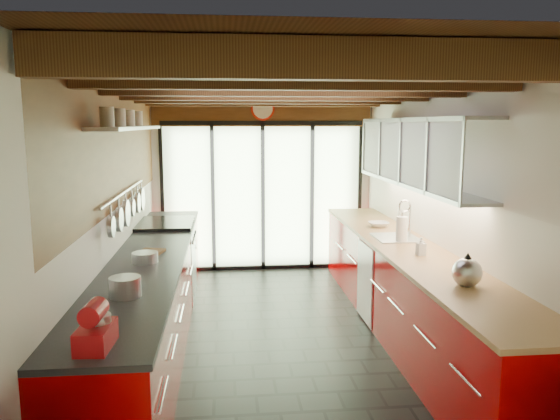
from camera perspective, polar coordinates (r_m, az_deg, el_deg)
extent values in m
plane|color=black|center=(5.64, 0.24, -13.30)|extent=(5.50, 5.50, 0.00)
plane|color=silver|center=(8.00, -1.83, 2.98)|extent=(3.20, 0.00, 3.20)
plane|color=silver|center=(2.64, 6.66, -9.67)|extent=(3.20, 0.00, 3.20)
plane|color=silver|center=(5.36, -17.02, -0.42)|extent=(0.00, 5.50, 5.50)
plane|color=silver|center=(5.68, 16.52, 0.12)|extent=(0.00, 5.50, 5.50)
plane|color=#472814|center=(5.24, 0.26, 14.04)|extent=(5.50, 5.50, 0.00)
cube|color=#593316|center=(3.01, 4.96, 15.44)|extent=(3.14, 0.14, 0.22)
cube|color=#593316|center=(3.89, 2.42, 14.00)|extent=(3.14, 0.14, 0.22)
cube|color=#593316|center=(4.78, 0.84, 13.08)|extent=(3.14, 0.14, 0.22)
cube|color=#593316|center=(5.67, -0.23, 12.44)|extent=(3.14, 0.14, 0.22)
cube|color=#593316|center=(6.57, -1.01, 11.98)|extent=(3.14, 0.14, 0.22)
cube|color=#593316|center=(7.46, -1.60, 11.62)|extent=(3.14, 0.14, 0.22)
cube|color=brown|center=(7.92, -1.85, 10.53)|extent=(3.14, 0.06, 0.50)
plane|color=brown|center=(5.48, -16.64, 6.91)|extent=(0.00, 4.90, 4.90)
plane|color=#C6EAAD|center=(8.01, -1.82, 1.37)|extent=(2.90, 0.00, 2.90)
cube|color=black|center=(8.03, -12.19, 1.19)|extent=(0.05, 0.04, 2.15)
cube|color=black|center=(8.23, 8.32, 1.48)|extent=(0.05, 0.04, 2.15)
cube|color=black|center=(7.97, -1.79, 1.33)|extent=(0.06, 0.05, 2.15)
cube|color=black|center=(7.90, -1.83, 9.08)|extent=(2.90, 0.05, 0.06)
cylinder|color=red|center=(7.88, -1.83, 10.54)|extent=(0.34, 0.04, 0.34)
cylinder|color=beige|center=(7.86, -1.82, 10.54)|extent=(0.28, 0.02, 0.28)
cube|color=#AF0203|center=(5.51, -13.25, -9.23)|extent=(0.65, 5.00, 0.88)
cube|color=black|center=(5.38, -13.42, -4.57)|extent=(0.68, 5.00, 0.04)
cube|color=silver|center=(6.89, -11.71, -5.47)|extent=(0.66, 0.90, 0.90)
cube|color=black|center=(6.79, -11.84, -1.46)|extent=(0.65, 0.90, 0.06)
cube|color=#AF0203|center=(5.76, 13.11, -8.42)|extent=(0.65, 5.00, 0.88)
cube|color=tan|center=(5.64, 13.28, -3.95)|extent=(0.68, 5.00, 0.04)
cube|color=white|center=(6.03, 8.88, -7.48)|extent=(0.02, 0.60, 0.84)
cube|color=silver|center=(6.00, 12.05, -2.87)|extent=(0.45, 0.52, 0.02)
cylinder|color=silver|center=(6.02, 13.42, -1.20)|extent=(0.02, 0.02, 0.34)
torus|color=silver|center=(5.97, 12.93, 0.39)|extent=(0.14, 0.02, 0.14)
plane|color=silver|center=(5.79, 12.51, 5.92)|extent=(0.00, 3.00, 3.00)
cube|color=#9EA0A5|center=(5.87, 13.97, 2.62)|extent=(0.34, 3.00, 0.03)
cube|color=#9EA0A5|center=(5.83, 14.23, 9.18)|extent=(0.34, 3.00, 0.03)
cylinder|color=silver|center=(5.62, -15.92, 1.81)|extent=(0.02, 2.20, 0.02)
cube|color=silver|center=(5.46, -15.45, 8.26)|extent=(0.28, 2.60, 0.03)
cylinder|color=silver|center=(4.76, -17.22, -1.70)|extent=(0.04, 0.18, 0.18)
cylinder|color=silver|center=(5.10, -16.45, -0.97)|extent=(0.04, 0.22, 0.22)
cylinder|color=silver|center=(5.44, -15.79, -0.33)|extent=(0.04, 0.26, 0.26)
cylinder|color=silver|center=(5.78, -15.20, 0.23)|extent=(0.04, 0.18, 0.18)
cylinder|color=silver|center=(6.12, -14.67, 0.73)|extent=(0.04, 0.22, 0.22)
cylinder|color=silver|center=(6.41, -14.27, 1.11)|extent=(0.04, 0.26, 0.26)
cube|color=#B20E13|center=(3.24, -18.68, -12.43)|extent=(0.19, 0.31, 0.13)
cylinder|color=#B20E13|center=(3.17, -18.90, -10.05)|extent=(0.13, 0.20, 0.12)
cylinder|color=silver|center=(3.27, -18.51, -11.40)|extent=(0.16, 0.16, 0.13)
cylinder|color=silver|center=(4.08, -15.87, -7.73)|extent=(0.28, 0.28, 0.14)
cylinder|color=silver|center=(5.02, -13.93, -4.82)|extent=(0.25, 0.25, 0.09)
cube|color=brown|center=(5.32, -13.46, -4.36)|extent=(0.28, 0.34, 0.03)
sphere|color=silver|center=(4.40, 18.96, -6.07)|extent=(0.28, 0.28, 0.23)
cone|color=black|center=(4.37, 19.05, -4.51)|extent=(0.10, 0.10, 0.06)
cylinder|color=silver|center=(4.51, 18.31, -5.55)|extent=(0.05, 0.09, 0.05)
cylinder|color=white|center=(5.80, 12.61, -2.02)|extent=(0.14, 0.14, 0.27)
cylinder|color=silver|center=(5.77, 12.66, -0.44)|extent=(0.03, 0.03, 0.05)
imported|color=silver|center=(5.29, 14.52, -3.69)|extent=(0.08, 0.09, 0.17)
imported|color=silver|center=(6.62, 10.26, -1.50)|extent=(0.25, 0.25, 0.06)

